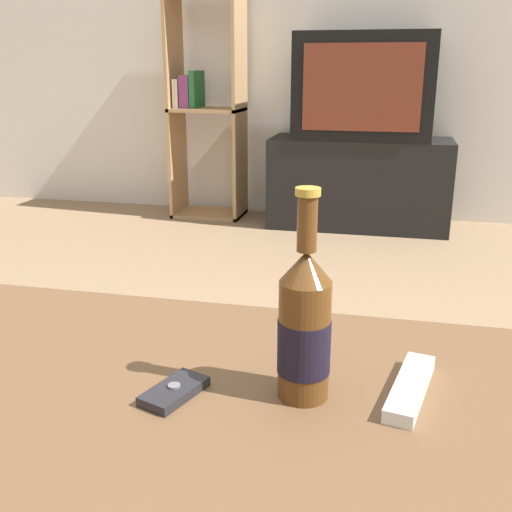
{
  "coord_description": "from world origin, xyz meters",
  "views": [
    {
      "loc": [
        0.31,
        -0.71,
        0.9
      ],
      "look_at": [
        0.08,
        0.32,
        0.56
      ],
      "focal_mm": 42.0,
      "sensor_mm": 36.0,
      "label": 1
    }
  ],
  "objects_px": {
    "television": "(364,86)",
    "beer_bottle": "(304,327)",
    "remote_control": "(410,388)",
    "bookshelf": "(204,106)",
    "tv_stand": "(359,183)",
    "cell_phone": "(174,391)"
  },
  "relations": [
    {
      "from": "television",
      "to": "beer_bottle",
      "type": "bearing_deg",
      "value": -88.24
    },
    {
      "from": "remote_control",
      "to": "bookshelf",
      "type": "bearing_deg",
      "value": 124.34
    },
    {
      "from": "bookshelf",
      "to": "beer_bottle",
      "type": "relative_size",
      "value": 4.45
    },
    {
      "from": "tv_stand",
      "to": "remote_control",
      "type": "bearing_deg",
      "value": -85.14
    },
    {
      "from": "television",
      "to": "bookshelf",
      "type": "bearing_deg",
      "value": 175.8
    },
    {
      "from": "bookshelf",
      "to": "remote_control",
      "type": "relative_size",
      "value": 7.09
    },
    {
      "from": "remote_control",
      "to": "cell_phone",
      "type": "bearing_deg",
      "value": -154.96
    },
    {
      "from": "bookshelf",
      "to": "tv_stand",
      "type": "bearing_deg",
      "value": -3.97
    },
    {
      "from": "cell_phone",
      "to": "tv_stand",
      "type": "bearing_deg",
      "value": 107.52
    },
    {
      "from": "tv_stand",
      "to": "beer_bottle",
      "type": "bearing_deg",
      "value": -88.24
    },
    {
      "from": "tv_stand",
      "to": "cell_phone",
      "type": "bearing_deg",
      "value": -91.84
    },
    {
      "from": "tv_stand",
      "to": "beer_bottle",
      "type": "distance_m",
      "value": 2.75
    },
    {
      "from": "television",
      "to": "remote_control",
      "type": "relative_size",
      "value": 4.07
    },
    {
      "from": "tv_stand",
      "to": "television",
      "type": "height_order",
      "value": "television"
    },
    {
      "from": "tv_stand",
      "to": "bookshelf",
      "type": "height_order",
      "value": "bookshelf"
    },
    {
      "from": "television",
      "to": "beer_bottle",
      "type": "distance_m",
      "value": 2.73
    },
    {
      "from": "beer_bottle",
      "to": "remote_control",
      "type": "bearing_deg",
      "value": 13.92
    },
    {
      "from": "beer_bottle",
      "to": "cell_phone",
      "type": "distance_m",
      "value": 0.2
    },
    {
      "from": "bookshelf",
      "to": "cell_phone",
      "type": "xyz_separation_m",
      "value": [
        0.85,
        -2.83,
        -0.2
      ]
    },
    {
      "from": "tv_stand",
      "to": "bookshelf",
      "type": "relative_size",
      "value": 0.78
    },
    {
      "from": "beer_bottle",
      "to": "cell_phone",
      "type": "height_order",
      "value": "beer_bottle"
    },
    {
      "from": "cell_phone",
      "to": "bookshelf",
      "type": "bearing_deg",
      "value": 126.1
    }
  ]
}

